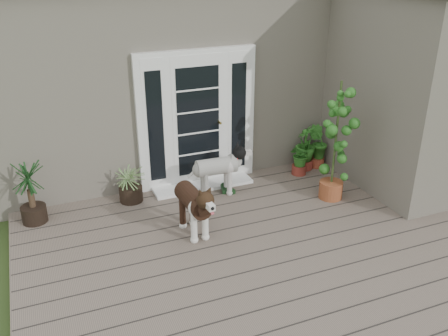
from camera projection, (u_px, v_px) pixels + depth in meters
name	position (u px, v px, depth m)	size (l,w,h in m)	color
deck	(271.00, 252.00, 6.26)	(6.20, 4.60, 0.12)	#6B5B4C
house_main	(171.00, 67.00, 9.23)	(7.40, 4.00, 3.10)	#665E54
house_wing	(409.00, 94.00, 7.57)	(1.60, 2.40, 3.10)	#665E54
door_unit	(197.00, 119.00, 7.58)	(1.90, 0.14, 2.15)	white
door_step	(203.00, 185.00, 7.84)	(1.60, 0.40, 0.05)	white
brindle_dog	(193.00, 209.00, 6.42)	(0.38, 0.89, 0.74)	#351E13
white_dog	(217.00, 174.00, 7.46)	(0.36, 0.83, 0.70)	silver
spider_plant	(130.00, 182.00, 7.29)	(0.58, 0.58, 0.62)	#AABD74
yucca	(30.00, 191.00, 6.66)	(0.65, 0.65, 0.94)	black
herb_a	(299.00, 161.00, 8.19)	(0.37, 0.37, 0.48)	#225718
herb_b	(317.00, 152.00, 8.47)	(0.35, 0.35, 0.53)	#285919
herb_c	(305.00, 151.00, 8.37)	(0.40, 0.40, 0.63)	#164E18
sapling	(336.00, 140.00, 7.12)	(0.56, 0.56, 1.89)	#27611B
clog_left	(228.00, 189.00, 7.67)	(0.14, 0.29, 0.09)	black
clog_right	(224.00, 188.00, 7.69)	(0.13, 0.27, 0.08)	#143417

